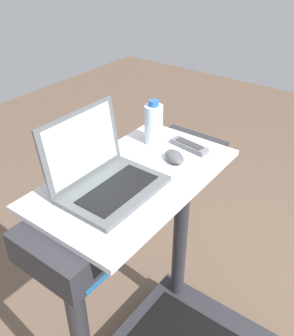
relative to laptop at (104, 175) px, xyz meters
name	(u,v)px	position (x,y,z in m)	size (l,w,h in m)	color
desk_board	(136,178)	(0.12, -0.04, -0.06)	(0.75, 0.43, 0.02)	silver
laptop	(104,175)	(0.00, 0.00, 0.00)	(0.33, 0.27, 0.25)	#515459
computer_mouse	(174,157)	(0.28, -0.09, -0.03)	(0.06, 0.10, 0.03)	#4C4C51
water_bottle	(154,124)	(0.35, 0.05, 0.03)	(0.07, 0.07, 0.18)	silver
tv_remote	(189,146)	(0.39, -0.09, -0.04)	(0.07, 0.16, 0.02)	slate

